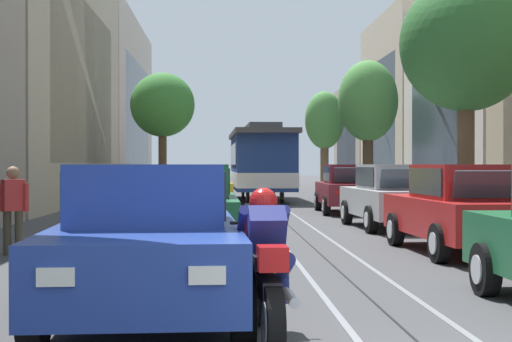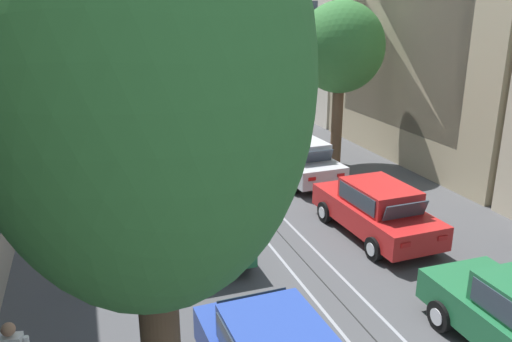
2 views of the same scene
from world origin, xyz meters
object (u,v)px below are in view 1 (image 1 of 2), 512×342
at_px(parked_car_yellow_fourth_left, 204,187).
at_px(motorcycle_with_rider, 265,269).
at_px(parked_car_green_second_left, 188,206).
at_px(parked_car_white_sixth_left, 205,180).
at_px(parked_car_red_far_left, 210,178).
at_px(cable_car_trolley, 261,163).
at_px(pedestrian_on_right_pavement, 13,205).
at_px(street_tree_kerb_right_fourth, 324,122).
at_px(street_tree_kerb_left_second, 163,106).
at_px(parked_car_beige_fifth_left, 202,183).
at_px(parked_car_silver_mid_right, 393,196).
at_px(street_tree_kerb_right_mid, 368,103).
at_px(parked_car_red_second_right, 464,208).
at_px(parked_car_blue_near_left, 149,240).
at_px(parked_car_blue_mid_left, 189,195).
at_px(street_tree_kerb_right_second, 466,46).
at_px(parked_car_maroon_fourth_right, 349,188).

bearing_deg(parked_car_yellow_fourth_left, motorcycle_with_rider, -87.16).
relative_size(parked_car_green_second_left, parked_car_white_sixth_left, 0.99).
bearing_deg(parked_car_red_far_left, cable_car_trolley, -77.19).
xyz_separation_m(parked_car_red_far_left, pedestrian_on_right_pavement, (-2.96, -30.62, 0.07)).
relative_size(street_tree_kerb_right_fourth, motorcycle_with_rider, 2.98).
distance_m(parked_car_red_far_left, street_tree_kerb_left_second, 10.88).
bearing_deg(motorcycle_with_rider, pedestrian_on_right_pavement, 120.69).
bearing_deg(parked_car_beige_fifth_left, parked_car_silver_mid_right, -69.27).
xyz_separation_m(parked_car_green_second_left, parked_car_yellow_fourth_left, (0.03, 11.95, 0.00)).
relative_size(parked_car_red_far_left, street_tree_kerb_right_mid, 0.72).
height_order(parked_car_beige_fifth_left, parked_car_red_second_right, same).
bearing_deg(street_tree_kerb_right_fourth, street_tree_kerb_left_second, -126.89).
height_order(street_tree_kerb_left_second, pedestrian_on_right_pavement, street_tree_kerb_left_second).
height_order(parked_car_green_second_left, parked_car_silver_mid_right, same).
bearing_deg(parked_car_silver_mid_right, parked_car_green_second_left, -137.75).
bearing_deg(pedestrian_on_right_pavement, parked_car_yellow_fourth_left, 76.60).
bearing_deg(parked_car_red_far_left, parked_car_yellow_fourth_left, -89.74).
bearing_deg(parked_car_yellow_fourth_left, parked_car_blue_near_left, -90.51).
height_order(parked_car_red_second_right, street_tree_kerb_right_mid, street_tree_kerb_right_mid).
distance_m(parked_car_blue_mid_left, parked_car_red_second_right, 8.29).
relative_size(parked_car_yellow_fourth_left, parked_car_red_second_right, 1.00).
height_order(parked_car_yellow_fourth_left, street_tree_kerb_right_fourth, street_tree_kerb_right_fourth).
height_order(parked_car_white_sixth_left, parked_car_red_second_right, same).
height_order(street_tree_kerb_right_second, street_tree_kerb_right_fourth, street_tree_kerb_right_second).
relative_size(parked_car_yellow_fourth_left, street_tree_kerb_left_second, 0.79).
xyz_separation_m(parked_car_blue_near_left, motorcycle_with_rider, (1.13, -1.11, -0.15)).
height_order(parked_car_yellow_fourth_left, street_tree_kerb_left_second, street_tree_kerb_left_second).
distance_m(parked_car_green_second_left, street_tree_kerb_right_mid, 20.39).
distance_m(parked_car_blue_near_left, pedestrian_on_right_pavement, 6.33).
bearing_deg(parked_car_red_second_right, motorcycle_with_rider, -120.50).
distance_m(parked_car_blue_near_left, street_tree_kerb_left_second, 26.37).
distance_m(parked_car_blue_near_left, parked_car_red_second_right, 7.51).
bearing_deg(street_tree_kerb_right_second, parked_car_blue_near_left, -120.51).
relative_size(parked_car_silver_mid_right, pedestrian_on_right_pavement, 2.85).
bearing_deg(parked_car_white_sixth_left, parked_car_red_far_left, 88.91).
relative_size(parked_car_green_second_left, parked_car_silver_mid_right, 0.99).
height_order(parked_car_blue_near_left, motorcycle_with_rider, parked_car_blue_near_left).
bearing_deg(parked_car_beige_fifth_left, parked_car_white_sixth_left, 89.81).
xyz_separation_m(parked_car_red_far_left, street_tree_kerb_right_fourth, (6.79, 1.41, 3.28)).
distance_m(parked_car_blue_mid_left, parked_car_red_far_left, 24.21).
bearing_deg(parked_car_silver_mid_right, motorcycle_with_rider, -107.81).
height_order(motorcycle_with_rider, pedestrian_on_right_pavement, pedestrian_on_right_pavement).
xyz_separation_m(parked_car_white_sixth_left, street_tree_kerb_right_second, (7.28, -17.79, 3.93)).
height_order(parked_car_yellow_fourth_left, street_tree_kerb_right_mid, street_tree_kerb_right_mid).
height_order(parked_car_red_second_right, cable_car_trolley, cable_car_trolley).
distance_m(parked_car_beige_fifth_left, street_tree_kerb_right_fourth, 15.53).
height_order(parked_car_beige_fifth_left, street_tree_kerb_right_fourth, street_tree_kerb_right_fourth).
height_order(parked_car_yellow_fourth_left, cable_car_trolley, cable_car_trolley).
xyz_separation_m(parked_car_blue_mid_left, street_tree_kerb_right_fourth, (6.96, 25.62, 3.28)).
relative_size(parked_car_white_sixth_left, parked_car_maroon_fourth_right, 1.00).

